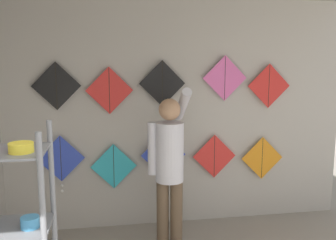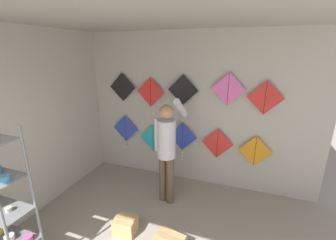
{
  "view_description": "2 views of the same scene",
  "coord_description": "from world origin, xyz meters",
  "px_view_note": "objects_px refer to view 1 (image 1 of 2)",
  "views": [
    {
      "loc": [
        -0.73,
        -0.65,
        2.07
      ],
      "look_at": [
        -0.02,
        3.54,
        1.38
      ],
      "focal_mm": 40.0,
      "sensor_mm": 36.0,
      "label": 1
    },
    {
      "loc": [
        1.05,
        -0.03,
        2.45
      ],
      "look_at": [
        -0.24,
        3.54,
        1.28
      ],
      "focal_mm": 24.0,
      "sensor_mm": 36.0,
      "label": 2
    }
  ],
  "objects_px": {
    "kite_0": "(61,161)",
    "kite_6": "(109,91)",
    "kite_1": "(114,166)",
    "kite_3": "(214,156)",
    "kite_8": "(225,78)",
    "kite_7": "(162,84)",
    "shopkeeper": "(169,163)",
    "kite_9": "(269,86)",
    "kite_5": "(56,86)",
    "kite_4": "(262,158)",
    "kite_2": "(163,158)"
  },
  "relations": [
    {
      "from": "kite_0",
      "to": "kite_6",
      "type": "relative_size",
      "value": 1.25
    },
    {
      "from": "kite_1",
      "to": "kite_3",
      "type": "height_order",
      "value": "kite_3"
    },
    {
      "from": "kite_6",
      "to": "kite_8",
      "type": "height_order",
      "value": "kite_8"
    },
    {
      "from": "kite_6",
      "to": "kite_7",
      "type": "xyz_separation_m",
      "value": [
        0.63,
        0.0,
        0.08
      ]
    },
    {
      "from": "shopkeeper",
      "to": "kite_3",
      "type": "distance_m",
      "value": 1.02
    },
    {
      "from": "kite_8",
      "to": "kite_9",
      "type": "relative_size",
      "value": 1.0
    },
    {
      "from": "shopkeeper",
      "to": "kite_1",
      "type": "distance_m",
      "value": 0.94
    },
    {
      "from": "kite_5",
      "to": "kite_8",
      "type": "relative_size",
      "value": 1.0
    },
    {
      "from": "kite_6",
      "to": "kite_8",
      "type": "xyz_separation_m",
      "value": [
        1.41,
        0.0,
        0.13
      ]
    },
    {
      "from": "kite_3",
      "to": "kite_8",
      "type": "bearing_deg",
      "value": 0.0
    },
    {
      "from": "shopkeeper",
      "to": "kite_4",
      "type": "distance_m",
      "value": 1.54
    },
    {
      "from": "kite_0",
      "to": "kite_8",
      "type": "distance_m",
      "value": 2.21
    },
    {
      "from": "kite_0",
      "to": "kite_3",
      "type": "bearing_deg",
      "value": 0.02
    },
    {
      "from": "kite_4",
      "to": "kite_6",
      "type": "bearing_deg",
      "value": 180.0
    },
    {
      "from": "kite_1",
      "to": "kite_2",
      "type": "distance_m",
      "value": 0.61
    },
    {
      "from": "kite_7",
      "to": "kite_3",
      "type": "bearing_deg",
      "value": 0.0
    },
    {
      "from": "shopkeeper",
      "to": "kite_0",
      "type": "xyz_separation_m",
      "value": [
        -1.18,
        0.72,
        -0.12
      ]
    },
    {
      "from": "kite_6",
      "to": "kite_9",
      "type": "bearing_deg",
      "value": 0.0
    },
    {
      "from": "kite_9",
      "to": "kite_8",
      "type": "bearing_deg",
      "value": 180.0
    },
    {
      "from": "shopkeeper",
      "to": "kite_3",
      "type": "relative_size",
      "value": 3.22
    },
    {
      "from": "shopkeeper",
      "to": "kite_8",
      "type": "height_order",
      "value": "kite_8"
    },
    {
      "from": "shopkeeper",
      "to": "kite_9",
      "type": "distance_m",
      "value": 1.73
    },
    {
      "from": "kite_3",
      "to": "kite_1",
      "type": "bearing_deg",
      "value": 180.0
    },
    {
      "from": "kite_6",
      "to": "kite_4",
      "type": "bearing_deg",
      "value": 0.0
    },
    {
      "from": "kite_3",
      "to": "kite_8",
      "type": "relative_size",
      "value": 1.0
    },
    {
      "from": "shopkeeper",
      "to": "kite_5",
      "type": "relative_size",
      "value": 3.22
    },
    {
      "from": "kite_4",
      "to": "kite_8",
      "type": "height_order",
      "value": "kite_8"
    },
    {
      "from": "kite_2",
      "to": "kite_9",
      "type": "bearing_deg",
      "value": 0.04
    },
    {
      "from": "kite_2",
      "to": "kite_3",
      "type": "bearing_deg",
      "value": 0.09
    },
    {
      "from": "kite_0",
      "to": "kite_8",
      "type": "height_order",
      "value": "kite_8"
    },
    {
      "from": "kite_7",
      "to": "kite_8",
      "type": "distance_m",
      "value": 0.78
    },
    {
      "from": "kite_8",
      "to": "kite_4",
      "type": "bearing_deg",
      "value": 0.0
    },
    {
      "from": "kite_0",
      "to": "kite_4",
      "type": "relative_size",
      "value": 1.25
    },
    {
      "from": "kite_4",
      "to": "kite_8",
      "type": "xyz_separation_m",
      "value": [
        -0.53,
        0.0,
        1.03
      ]
    },
    {
      "from": "kite_1",
      "to": "kite_9",
      "type": "relative_size",
      "value": 1.0
    },
    {
      "from": "kite_1",
      "to": "kite_2",
      "type": "bearing_deg",
      "value": -0.09
    },
    {
      "from": "kite_2",
      "to": "kite_3",
      "type": "relative_size",
      "value": 1.37
    },
    {
      "from": "kite_4",
      "to": "kite_8",
      "type": "bearing_deg",
      "value": 180.0
    },
    {
      "from": "kite_7",
      "to": "kite_8",
      "type": "xyz_separation_m",
      "value": [
        0.78,
        0.0,
        0.06
      ]
    },
    {
      "from": "kite_5",
      "to": "shopkeeper",
      "type": "bearing_deg",
      "value": -31.33
    },
    {
      "from": "kite_6",
      "to": "kite_9",
      "type": "distance_m",
      "value": 1.98
    },
    {
      "from": "kite_1",
      "to": "kite_5",
      "type": "relative_size",
      "value": 1.0
    },
    {
      "from": "kite_4",
      "to": "kite_7",
      "type": "bearing_deg",
      "value": 180.0
    },
    {
      "from": "kite_4",
      "to": "kite_7",
      "type": "distance_m",
      "value": 1.63
    },
    {
      "from": "shopkeeper",
      "to": "kite_2",
      "type": "xyz_separation_m",
      "value": [
        0.05,
        0.72,
        -0.14
      ]
    },
    {
      "from": "kite_5",
      "to": "kite_3",
      "type": "bearing_deg",
      "value": 0.0
    },
    {
      "from": "kite_2",
      "to": "kite_8",
      "type": "height_order",
      "value": "kite_8"
    },
    {
      "from": "kite_8",
      "to": "kite_6",
      "type": "bearing_deg",
      "value": 180.0
    },
    {
      "from": "kite_1",
      "to": "kite_8",
      "type": "relative_size",
      "value": 1.0
    },
    {
      "from": "shopkeeper",
      "to": "kite_2",
      "type": "distance_m",
      "value": 0.74
    }
  ]
}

